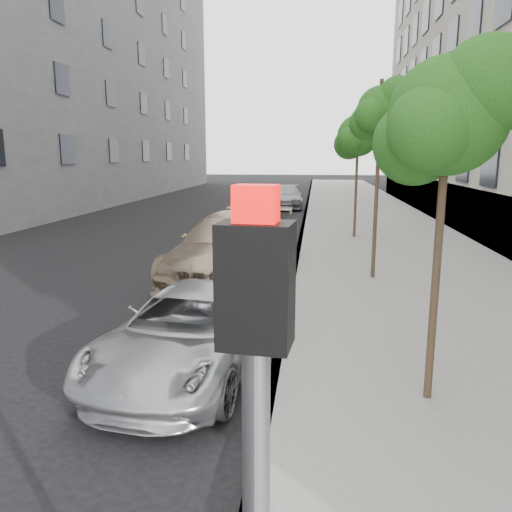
% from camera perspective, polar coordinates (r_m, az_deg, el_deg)
% --- Properties ---
extents(ground, '(160.00, 160.00, 0.00)m').
position_cam_1_polar(ground, '(5.93, -11.93, -21.58)').
color(ground, black).
rests_on(ground, ground).
extents(sidewalk, '(6.40, 72.00, 0.14)m').
position_cam_1_polar(sidewalk, '(28.97, 11.97, 4.99)').
color(sidewalk, gray).
rests_on(sidewalk, ground).
extents(curb, '(0.15, 72.00, 0.14)m').
position_cam_1_polar(curb, '(28.86, 5.76, 5.16)').
color(curb, '#9E9B93').
rests_on(curb, ground).
extents(tree_near, '(1.72, 1.52, 4.36)m').
position_cam_1_polar(tree_near, '(6.38, 21.31, 14.70)').
color(tree_near, '#38281C').
rests_on(tree_near, sidewalk).
extents(tree_mid, '(1.51, 1.31, 4.89)m').
position_cam_1_polar(tree_mid, '(12.82, 14.16, 15.86)').
color(tree_mid, '#38281C').
rests_on(tree_mid, sidewalk).
extents(tree_far, '(1.83, 1.63, 4.68)m').
position_cam_1_polar(tree_far, '(19.26, 11.67, 13.33)').
color(tree_far, '#38281C').
rests_on(tree_far, sidewalk).
extents(signal_pole, '(0.26, 0.20, 2.98)m').
position_cam_1_polar(signal_pole, '(1.99, 0.00, -25.51)').
color(signal_pole, '#939699').
rests_on(signal_pole, sidewalk).
extents(minivan, '(2.62, 4.66, 1.23)m').
position_cam_1_polar(minivan, '(7.63, -7.38, -8.51)').
color(minivan, '#A9ACAE').
rests_on(minivan, ground).
extents(suv, '(3.27, 6.18, 1.71)m').
position_cam_1_polar(suv, '(13.09, -2.78, 1.08)').
color(suv, tan).
rests_on(suv, ground).
extents(sedan_blue, '(1.93, 3.94, 1.29)m').
position_cam_1_polar(sedan_blue, '(18.98, -1.50, 3.70)').
color(sedan_blue, black).
rests_on(sedan_blue, ground).
extents(sedan_black, '(1.70, 4.19, 1.35)m').
position_cam_1_polar(sedan_black, '(25.24, 0.59, 5.70)').
color(sedan_black, black).
rests_on(sedan_black, ground).
extents(sedan_rear, '(2.20, 4.82, 1.37)m').
position_cam_1_polar(sedan_rear, '(31.00, 3.49, 6.77)').
color(sedan_rear, gray).
rests_on(sedan_rear, ground).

